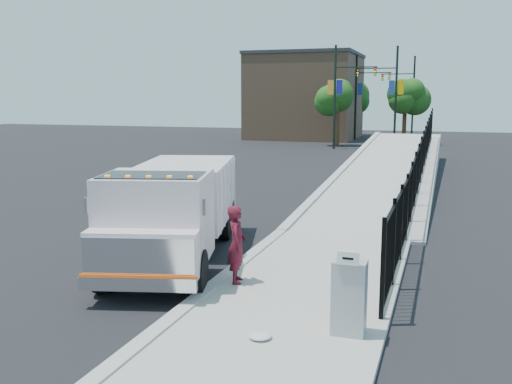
% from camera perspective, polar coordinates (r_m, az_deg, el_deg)
% --- Properties ---
extents(ground, '(120.00, 120.00, 0.00)m').
position_cam_1_polar(ground, '(13.30, -2.19, -8.15)').
color(ground, black).
rests_on(ground, ground).
extents(sidewalk, '(3.55, 12.00, 0.12)m').
position_cam_1_polar(sidewalk, '(10.92, 3.69, -11.82)').
color(sidewalk, '#9E998E').
rests_on(sidewalk, ground).
extents(curb, '(0.30, 12.00, 0.16)m').
position_cam_1_polar(curb, '(11.52, -5.77, -10.59)').
color(curb, '#ADAAA3').
rests_on(curb, ground).
extents(ramp, '(3.95, 24.06, 3.19)m').
position_cam_1_polar(ramp, '(28.24, 13.49, 1.00)').
color(ramp, '#9E998E').
rests_on(ramp, ground).
extents(iron_fence, '(0.10, 28.00, 1.80)m').
position_cam_1_polar(iron_fence, '(24.07, 16.09, 1.63)').
color(iron_fence, black).
rests_on(iron_fence, ground).
extents(truck, '(4.04, 7.52, 2.46)m').
position_cam_1_polar(truck, '(14.19, -8.21, -1.35)').
color(truck, black).
rests_on(truck, ground).
extents(worker, '(0.56, 0.70, 1.66)m').
position_cam_1_polar(worker, '(12.10, -1.93, -5.25)').
color(worker, '#56111E').
rests_on(worker, sidewalk).
extents(utility_cabinet, '(0.55, 0.40, 1.25)m').
position_cam_1_polar(utility_cabinet, '(9.71, 9.29, -10.39)').
color(utility_cabinet, gray).
rests_on(utility_cabinet, sidewalk).
extents(arrow_sign, '(0.35, 0.04, 0.22)m').
position_cam_1_polar(arrow_sign, '(9.27, 9.19, -6.56)').
color(arrow_sign, white).
rests_on(arrow_sign, utility_cabinet).
extents(debris, '(0.39, 0.39, 0.10)m').
position_cam_1_polar(debris, '(9.61, 0.42, -14.16)').
color(debris, silver).
rests_on(debris, sidewalk).
extents(light_pole_0, '(3.77, 0.22, 8.00)m').
position_cam_1_polar(light_pole_0, '(45.30, 8.28, 9.78)').
color(light_pole_0, black).
rests_on(light_pole_0, ground).
extents(light_pole_1, '(3.78, 0.22, 8.00)m').
position_cam_1_polar(light_pole_1, '(47.03, 13.44, 9.61)').
color(light_pole_1, black).
rests_on(light_pole_1, ground).
extents(light_pole_2, '(3.77, 0.22, 8.00)m').
position_cam_1_polar(light_pole_2, '(55.68, 10.30, 9.65)').
color(light_pole_2, black).
rests_on(light_pole_2, ground).
extents(light_pole_3, '(3.78, 0.22, 8.00)m').
position_cam_1_polar(light_pole_3, '(58.72, 15.16, 9.46)').
color(light_pole_3, black).
rests_on(light_pole_3, ground).
extents(tree_0, '(2.68, 2.68, 5.34)m').
position_cam_1_polar(tree_0, '(47.86, 8.20, 9.26)').
color(tree_0, '#382314').
rests_on(tree_0, ground).
extents(tree_1, '(2.42, 2.42, 5.21)m').
position_cam_1_polar(tree_1, '(50.17, 14.71, 9.04)').
color(tree_1, '#382314').
rests_on(tree_1, ground).
extents(tree_2, '(3.27, 3.27, 5.63)m').
position_cam_1_polar(tree_2, '(62.41, 9.76, 9.26)').
color(tree_2, '#382314').
rests_on(tree_2, ground).
extents(building, '(10.00, 10.00, 8.00)m').
position_cam_1_polar(building, '(57.46, 4.98, 9.39)').
color(building, '#8C664C').
rests_on(building, ground).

